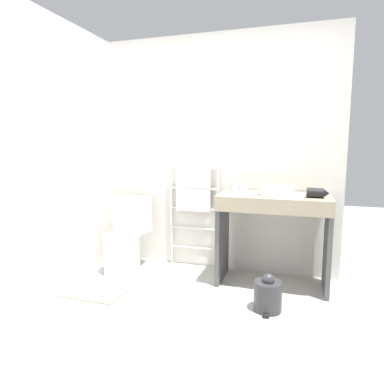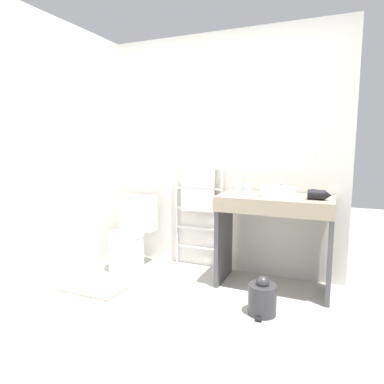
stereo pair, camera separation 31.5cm
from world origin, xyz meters
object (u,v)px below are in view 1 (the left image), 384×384
Objects in this scene: hair_dryer at (316,193)px; cup_near_edge at (244,186)px; towel_radiator at (194,196)px; trash_bin at (268,295)px; cup_near_wall at (235,185)px; toilet at (125,241)px; sink_basin at (277,190)px.

cup_near_edge is at bearing 161.32° from hair_dryer.
towel_radiator is 1.35m from trash_bin.
trash_bin is (0.42, -0.74, -0.79)m from cup_near_wall.
hair_dryer reaches higher than trash_bin.
toilet is 0.87m from towel_radiator.
cup_near_wall reaches higher than cup_near_edge.
cup_near_wall is 0.11m from cup_near_edge.
towel_radiator is 0.47m from cup_near_wall.
cup_near_edge reaches higher than toilet.
sink_basin is (0.89, -0.26, 0.13)m from towel_radiator.
cup_near_wall is 0.32× the size of trash_bin.
cup_near_wall is at bearing 160.03° from cup_near_edge.
toilet is at bearing 163.28° from trash_bin.
towel_radiator is at bearing 163.83° from sink_basin.
toilet is 1.29m from cup_near_wall.
sink_basin is 3.19× the size of cup_near_wall.
cup_near_wall is 1.17m from trash_bin.
towel_radiator reaches higher than hair_dryer.
towel_radiator reaches higher than cup_near_wall.
cup_near_wall is at bearing 161.14° from hair_dryer.
cup_near_edge is 1.11m from trash_bin.
sink_basin is 0.37m from cup_near_edge.
cup_near_wall is (-0.44, 0.21, 0.01)m from sink_basin.
cup_near_edge is at bearing -19.97° from cup_near_wall.
toilet is 1.97m from hair_dryer.
cup_near_edge reaches higher than sink_basin.
hair_dryer is (0.77, -0.26, -0.01)m from cup_near_wall.
sink_basin is at bearing -16.17° from towel_radiator.
cup_near_wall reaches higher than sink_basin.
trash_bin is at bearing -126.04° from hair_dryer.
toilet is at bearing -153.47° from towel_radiator.
towel_radiator is at bearing 138.02° from trash_bin.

